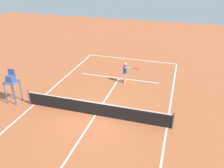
% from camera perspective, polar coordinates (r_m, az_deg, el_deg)
% --- Properties ---
extents(ground_plane, '(60.00, 60.00, 0.00)m').
position_cam_1_polar(ground_plane, '(15.35, -4.02, -7.46)').
color(ground_plane, '#AD5933').
extents(court_lines, '(9.10, 21.23, 0.01)m').
position_cam_1_polar(court_lines, '(15.35, -4.02, -7.46)').
color(court_lines, white).
rests_on(court_lines, ground).
extents(tennis_net, '(9.70, 0.10, 1.07)m').
position_cam_1_polar(tennis_net, '(15.08, -4.08, -5.90)').
color(tennis_net, '#4C4C51').
rests_on(tennis_net, ground).
extents(player_serving, '(1.31, 0.50, 1.77)m').
position_cam_1_polar(player_serving, '(18.96, 3.26, 3.16)').
color(player_serving, '#D8A884').
rests_on(player_serving, ground).
extents(tennis_ball, '(0.07, 0.07, 0.07)m').
position_cam_1_polar(tennis_ball, '(17.71, 3.25, -2.31)').
color(tennis_ball, '#CCE033').
rests_on(tennis_ball, ground).
extents(umpire_chair, '(0.80, 0.80, 2.41)m').
position_cam_1_polar(umpire_chair, '(17.37, -23.04, 0.68)').
color(umpire_chair, '#38518C').
rests_on(umpire_chair, ground).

